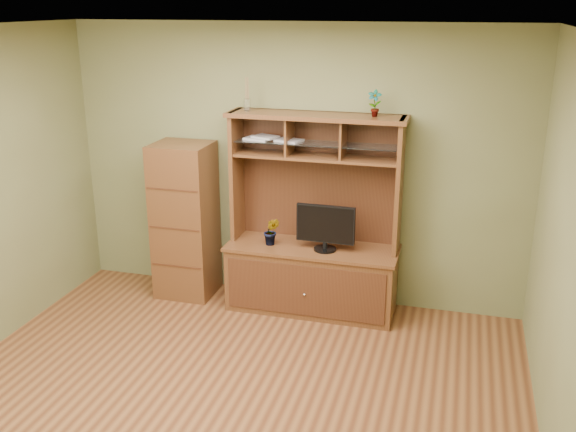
% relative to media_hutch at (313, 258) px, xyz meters
% --- Properties ---
extents(room, '(4.54, 4.04, 2.74)m').
position_rel_media_hutch_xyz_m(room, '(-0.26, -1.73, 0.83)').
color(room, '#522B17').
rests_on(room, ground).
extents(media_hutch, '(1.66, 0.61, 1.90)m').
position_rel_media_hutch_xyz_m(media_hutch, '(0.00, 0.00, 0.00)').
color(media_hutch, '#4D2B16').
rests_on(media_hutch, room).
extents(monitor, '(0.55, 0.21, 0.44)m').
position_rel_media_hutch_xyz_m(monitor, '(0.14, -0.08, 0.36)').
color(monitor, black).
rests_on(monitor, media_hutch).
extents(orchid_plant, '(0.16, 0.14, 0.27)m').
position_rel_media_hutch_xyz_m(orchid_plant, '(-0.39, -0.08, 0.26)').
color(orchid_plant, '#23501B').
rests_on(orchid_plant, media_hutch).
extents(top_plant, '(0.13, 0.09, 0.24)m').
position_rel_media_hutch_xyz_m(top_plant, '(0.52, 0.08, 1.50)').
color(top_plant, '#376523').
rests_on(top_plant, media_hutch).
extents(reed_diffuser, '(0.06, 0.06, 0.31)m').
position_rel_media_hutch_xyz_m(reed_diffuser, '(-0.66, 0.08, 1.50)').
color(reed_diffuser, silver).
rests_on(reed_diffuser, media_hutch).
extents(magazines, '(0.57, 0.23, 0.04)m').
position_rel_media_hutch_xyz_m(magazines, '(-0.44, 0.08, 1.13)').
color(magazines, silver).
rests_on(magazines, media_hutch).
extents(side_cabinet, '(0.56, 0.51, 1.57)m').
position_rel_media_hutch_xyz_m(side_cabinet, '(-1.32, -0.00, 0.26)').
color(side_cabinet, '#4D2B16').
rests_on(side_cabinet, room).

